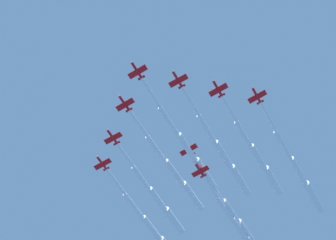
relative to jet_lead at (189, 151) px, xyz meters
The scene contains 9 objects.
jet_lead is the anchor object (origin of this frame).
jet_port_inner 17.04m from the jet_lead, 168.14° to the right, with size 41.46×69.34×3.98m.
jet_starboard_inner 15.90m from the jet_lead, 69.86° to the right, with size 41.97×67.37×4.05m.
jet_port_mid 32.73m from the jet_lead, behind, with size 39.66×64.21×4.04m.
jet_starboard_mid 32.70m from the jet_lead, 66.18° to the right, with size 38.68×64.99×4.00m.
jet_port_outer 54.45m from the jet_lead, 165.94° to the right, with size 44.80×72.69×4.02m.
jet_starboard_outer 54.05m from the jet_lead, 73.21° to the right, with size 43.45×73.31×4.07m.
jet_trail_port 45.67m from the jet_lead, 120.48° to the right, with size 42.32×68.01×4.08m.
jet_trail_starboard 55.51m from the jet_lead, 119.92° to the right, with size 40.43×65.78×3.99m.
Camera 1 is at (3.14, 141.83, 0.83)m, focal length 60.97 mm.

